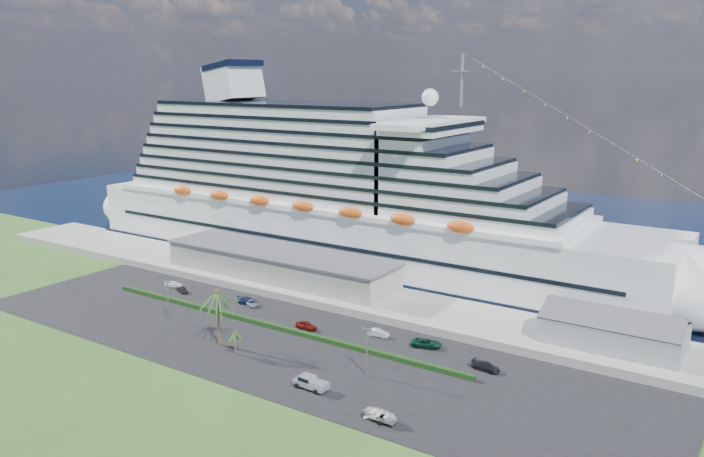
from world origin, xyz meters
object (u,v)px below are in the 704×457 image
Objects in this scene: cruise_ship at (347,202)px; pickup_truck at (310,382)px; boat_trailer at (381,414)px; parked_car_3 at (248,301)px.

cruise_ship reaches higher than pickup_truck.
cruise_ship is at bearing 127.18° from boat_trailer.
pickup_truck is 0.99× the size of boat_trailer.
pickup_truck is at bearing -60.62° from cruise_ship.
parked_car_3 is at bearing 151.08° from boat_trailer.
cruise_ship is 76.50m from pickup_truck.
boat_trailer is (51.14, -28.26, 0.42)m from parked_car_3.
boat_trailer is (51.71, -68.18, -15.39)m from cruise_ship.
boat_trailer is at bearing -10.95° from pickup_truck.
pickup_truck reaches higher than boat_trailer.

